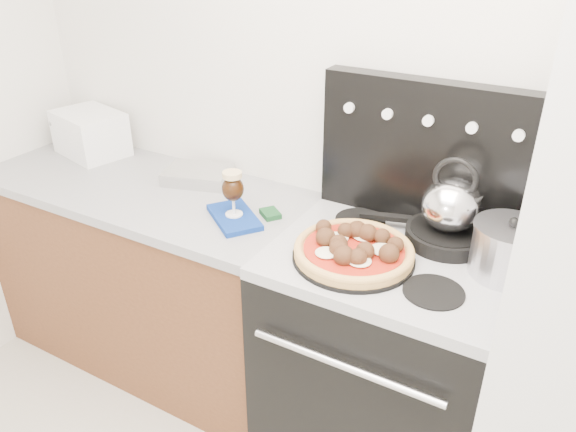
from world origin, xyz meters
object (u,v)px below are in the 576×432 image
Objects in this scene: stove_body at (381,364)px; toaster_oven at (91,133)px; pizza_pan at (353,257)px; pizza at (354,248)px; tea_kettle at (452,201)px; stock_pot at (508,252)px; beer_glass at (233,193)px; skillet at (446,236)px; oven_mitt at (234,217)px; base_cabinet at (156,278)px.

toaster_oven reaches higher than stove_body.
pizza reaches higher than pizza_pan.
pizza is 1.77× the size of tea_kettle.
pizza_pan is at bearing 3.53° from toaster_oven.
stove_body is 2.25× the size of pizza_pan.
pizza is 0.46m from stock_pot.
pizza_pan is (0.50, -0.06, -0.08)m from beer_glass.
stock_pot reaches higher than stove_body.
tea_kettle reaches higher than pizza.
pizza_pan is at bearing -160.47° from stock_pot.
tea_kettle reaches higher than stock_pot.
skillet is 1.27× the size of tea_kettle.
toaster_oven is 1.48× the size of tea_kettle.
toaster_oven is 1.48m from pizza_pan.
pizza is at bearing -134.50° from stove_body.
tea_kettle is at bearing 14.75° from beer_glass.
oven_mitt is at bearing 1.45° from toaster_oven.
tea_kettle is (1.68, -0.02, 0.08)m from toaster_oven.
toaster_oven is (-1.55, 0.17, 0.56)m from stove_body.
base_cabinet is 3.83× the size of pizza.
beer_glass is at bearing 1.45° from toaster_oven.
pizza is at bearing -132.27° from skillet.
pizza_pan is at bearing -6.56° from beer_glass.
pizza reaches higher than base_cabinet.
pizza is at bearing 3.53° from toaster_oven.
base_cabinet is 6.77× the size of stock_pot.
oven_mitt is (0.95, -0.21, -0.09)m from toaster_oven.
skillet is at bearing 0.00° from tea_kettle.
tea_kettle is at bearing 47.73° from pizza.
tea_kettle is at bearing 49.30° from stove_body.
pizza_pan is 1.44× the size of skillet.
stock_pot is (0.21, -0.10, 0.05)m from skillet.
skillet is at bearing 47.73° from pizza_pan.
tea_kettle reaches higher than beer_glass.
stock_pot reaches higher than base_cabinet.
stock_pot is (0.43, 0.15, 0.07)m from pizza_pan.
stock_pot is (0.21, -0.10, -0.08)m from tea_kettle.
toaster_oven is 1.48× the size of stock_pot.
beer_glass is at bearing 173.44° from pizza_pan.
base_cabinet is 0.77m from beer_glass.
pizza_pan reaches higher than oven_mitt.
skillet is at bearing 155.09° from stock_pot.
stove_body is 0.51m from pizza_pan.
skillet is 0.23m from stock_pot.
oven_mitt is 0.94m from stock_pot.
tea_kettle is 1.00× the size of stock_pot.
pizza_pan is 1.82× the size of tea_kettle.
tea_kettle is (0.73, 0.19, 0.17)m from oven_mitt.
toaster_oven is at bearing 179.25° from skillet.
stock_pot is (0.43, 0.15, 0.04)m from pizza.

